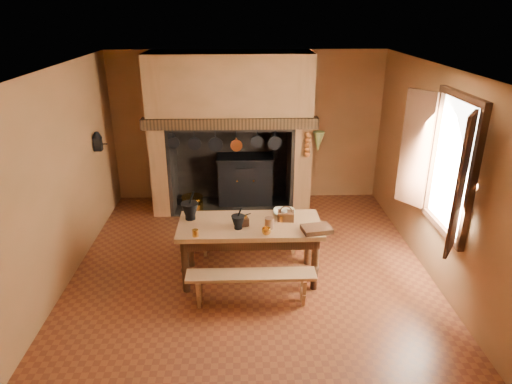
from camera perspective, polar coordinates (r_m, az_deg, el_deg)
floor at (r=6.60m, az=-0.61°, el=-9.82°), size 5.50×5.50×0.00m
ceiling at (r=5.64m, az=-0.73°, el=15.05°), size 5.50×5.50×0.00m
back_wall at (r=8.61m, az=-1.10°, el=8.09°), size 5.00×0.02×2.80m
wall_left at (r=6.43m, az=-23.53°, el=1.22°), size 0.02×5.50×2.80m
wall_right at (r=6.53m, az=21.86°, el=1.76°), size 0.02×5.50×2.80m
wall_front at (r=3.54m, az=0.40°, el=-14.27°), size 5.00×0.02×2.80m
chimney_breast at (r=8.09m, az=-3.23°, el=10.12°), size 2.95×0.96×2.80m
iron_range at (r=8.59m, az=-1.30°, el=1.65°), size 1.12×0.55×1.60m
hearth_pans at (r=8.58m, az=-8.01°, el=-1.42°), size 0.51×0.62×0.20m
hanging_pans at (r=7.71m, az=-3.52°, el=6.05°), size 1.92×0.29×0.27m
onion_string at (r=7.78m, az=6.45°, el=5.87°), size 0.12×0.10×0.46m
herb_bunch at (r=7.79m, az=7.78°, el=6.21°), size 0.20×0.20×0.35m
window at (r=6.03m, az=22.38°, el=3.09°), size 0.39×1.75×1.76m
wall_coffee_mill at (r=7.76m, az=-19.21°, el=6.16°), size 0.23×0.16×0.31m
work_table at (r=6.13m, az=-0.78°, el=-5.03°), size 1.90×0.85×0.83m
bench_front at (r=5.76m, az=-0.62°, el=-11.10°), size 1.61×0.28×0.45m
bench_back at (r=6.86m, az=-0.88°, el=-5.19°), size 1.64×0.29×0.46m
mortar_large at (r=6.20m, az=-8.25°, el=-2.25°), size 0.24×0.24×0.40m
mortar_small at (r=5.90m, az=-2.25°, el=-3.70°), size 0.18×0.18×0.31m
coffee_grinder at (r=6.00m, az=-1.52°, el=-3.63°), size 0.16×0.14×0.17m
brass_mug_a at (r=5.78m, az=-7.58°, el=-5.10°), size 0.11×0.11×0.09m
brass_mug_b at (r=6.12m, az=3.17°, el=-3.31°), size 0.09×0.09×0.09m
mixing_bowl at (r=6.30m, az=3.54°, el=-2.63°), size 0.32×0.32×0.07m
stoneware_crock at (r=5.92m, az=1.66°, el=-3.90°), size 0.15×0.15×0.15m
glass_jar at (r=6.14m, az=3.53°, el=-2.93°), size 0.10×0.10×0.15m
wicker_basket at (r=6.15m, az=3.75°, el=-2.94°), size 0.24×0.18×0.21m
wooden_tray at (r=5.91m, az=7.58°, el=-4.61°), size 0.41×0.33×0.06m
brass_cup at (r=5.77m, az=1.31°, el=-4.94°), size 0.12×0.12×0.09m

